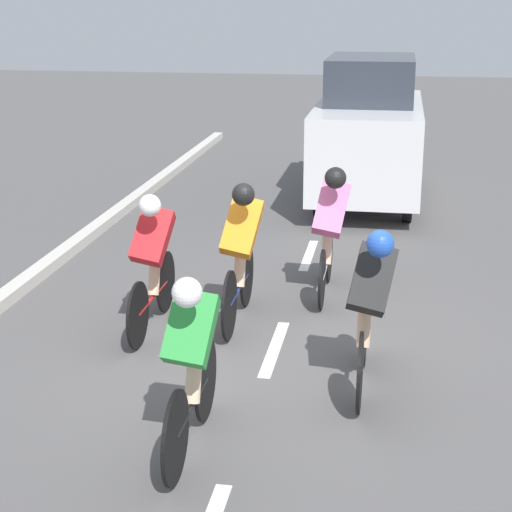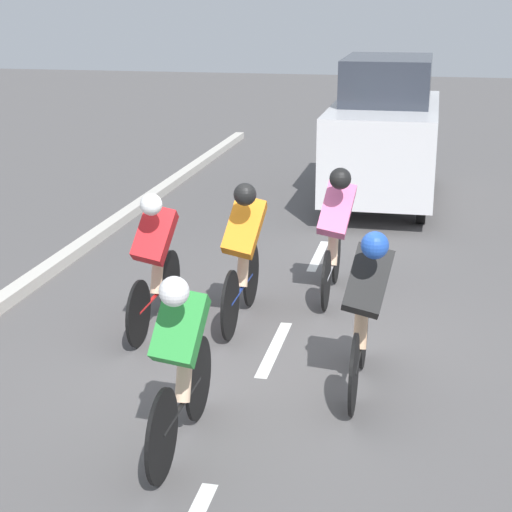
{
  "view_description": "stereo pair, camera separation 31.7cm",
  "coord_description": "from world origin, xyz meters",
  "px_view_note": "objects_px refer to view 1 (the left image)",
  "views": [
    {
      "loc": [
        -1.11,
        7.58,
        3.37
      ],
      "look_at": [
        0.19,
        -0.18,
        0.95
      ],
      "focal_mm": 60.0,
      "sensor_mm": 36.0,
      "label": 1
    },
    {
      "loc": [
        -1.42,
        7.52,
        3.37
      ],
      "look_at": [
        0.19,
        -0.18,
        0.95
      ],
      "focal_mm": 60.0,
      "sensor_mm": 36.0,
      "label": 2
    }
  ],
  "objects_px": {
    "cyclist_orange": "(241,249)",
    "cyclist_black": "(369,304)",
    "cyclist_red": "(152,258)",
    "support_car": "(369,131)",
    "cyclist_pink": "(330,227)",
    "cyclist_green": "(191,359)"
  },
  "relations": [
    {
      "from": "cyclist_pink",
      "to": "cyclist_orange",
      "type": "bearing_deg",
      "value": 50.09
    },
    {
      "from": "cyclist_pink",
      "to": "cyclist_orange",
      "type": "height_order",
      "value": "cyclist_orange"
    },
    {
      "from": "cyclist_black",
      "to": "support_car",
      "type": "height_order",
      "value": "support_car"
    },
    {
      "from": "cyclist_pink",
      "to": "support_car",
      "type": "bearing_deg",
      "value": -92.66
    },
    {
      "from": "cyclist_orange",
      "to": "cyclist_red",
      "type": "xyz_separation_m",
      "value": [
        0.85,
        0.35,
        -0.03
      ]
    },
    {
      "from": "support_car",
      "to": "cyclist_orange",
      "type": "bearing_deg",
      "value": 79.81
    },
    {
      "from": "cyclist_pink",
      "to": "cyclist_orange",
      "type": "xyz_separation_m",
      "value": [
        0.84,
        1.01,
        -0.01
      ]
    },
    {
      "from": "cyclist_orange",
      "to": "cyclist_black",
      "type": "bearing_deg",
      "value": 134.86
    },
    {
      "from": "cyclist_black",
      "to": "cyclist_orange",
      "type": "height_order",
      "value": "cyclist_orange"
    },
    {
      "from": "cyclist_black",
      "to": "cyclist_pink",
      "type": "relative_size",
      "value": 1.01
    },
    {
      "from": "support_car",
      "to": "cyclist_red",
      "type": "bearing_deg",
      "value": 73.04
    },
    {
      "from": "cyclist_black",
      "to": "cyclist_pink",
      "type": "bearing_deg",
      "value": -77.3
    },
    {
      "from": "cyclist_black",
      "to": "cyclist_red",
      "type": "bearing_deg",
      "value": -25.03
    },
    {
      "from": "cyclist_red",
      "to": "support_car",
      "type": "bearing_deg",
      "value": -106.96
    },
    {
      "from": "cyclist_black",
      "to": "cyclist_red",
      "type": "height_order",
      "value": "cyclist_black"
    },
    {
      "from": "cyclist_black",
      "to": "cyclist_red",
      "type": "xyz_separation_m",
      "value": [
        2.23,
        -1.04,
        -0.02
      ]
    },
    {
      "from": "cyclist_orange",
      "to": "support_car",
      "type": "bearing_deg",
      "value": -100.19
    },
    {
      "from": "cyclist_red",
      "to": "cyclist_orange",
      "type": "bearing_deg",
      "value": -157.92
    },
    {
      "from": "cyclist_pink",
      "to": "cyclist_orange",
      "type": "relative_size",
      "value": 0.95
    },
    {
      "from": "cyclist_green",
      "to": "cyclist_red",
      "type": "height_order",
      "value": "cyclist_red"
    },
    {
      "from": "cyclist_red",
      "to": "cyclist_pink",
      "type": "bearing_deg",
      "value": -141.4
    },
    {
      "from": "cyclist_pink",
      "to": "cyclist_red",
      "type": "relative_size",
      "value": 0.96
    }
  ]
}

